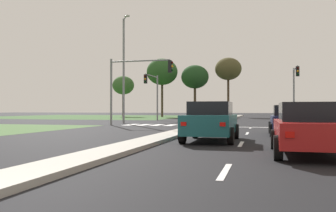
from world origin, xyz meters
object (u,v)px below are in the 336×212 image
at_px(car_white_fourth, 220,113).
at_px(treeline_third, 195,77).
at_px(car_red_seventh, 311,128).
at_px(treeline_near, 123,85).
at_px(pedestrian_at_median, 226,110).
at_px(car_silver_fifth, 225,112).
at_px(car_teal_sixth, 211,121).
at_px(traffic_signal_far_right, 295,84).
at_px(treeline_second, 162,72).
at_px(car_black_third, 215,113).
at_px(treeline_fourth, 228,69).
at_px(car_navy_near, 291,120).
at_px(traffic_signal_far_left, 153,88).
at_px(street_lamp_second, 124,65).
at_px(traffic_signal_near_left, 134,78).

xyz_separation_m(car_white_fourth, treeline_third, (-4.23, 0.70, 6.01)).
distance_m(car_red_seventh, treeline_near, 55.43).
relative_size(pedestrian_at_median, treeline_third, 0.21).
height_order(car_silver_fifth, treeline_third, treeline_third).
xyz_separation_m(car_silver_fifth, car_teal_sixth, (4.47, -51.00, -0.01)).
height_order(car_silver_fifth, traffic_signal_far_right, traffic_signal_far_right).
distance_m(car_silver_fifth, treeline_second, 13.95).
distance_m(car_black_third, car_silver_fifth, 13.27).
relative_size(car_teal_sixth, treeline_fourth, 0.42).
bearing_deg(car_teal_sixth, pedestrian_at_median, 94.27).
xyz_separation_m(car_navy_near, treeline_third, (-12.26, 40.18, 6.01)).
xyz_separation_m(car_navy_near, car_silver_fifth, (-7.86, 46.79, 0.06)).
bearing_deg(pedestrian_at_median, car_teal_sixth, -47.05).
relative_size(car_red_seventh, treeline_near, 0.57).
xyz_separation_m(car_black_third, treeline_near, (-17.61, 7.48, 4.83)).
relative_size(traffic_signal_far_left, treeline_fourth, 0.52).
xyz_separation_m(traffic_signal_far_right, treeline_third, (-14.22, 20.57, 2.86)).
relative_size(car_black_third, traffic_signal_far_left, 0.86).
bearing_deg(traffic_signal_far_left, traffic_signal_far_right, 0.70).
height_order(treeline_third, treeline_fourth, treeline_fourth).
bearing_deg(car_red_seventh, street_lamp_second, 124.52).
distance_m(car_silver_fifth, car_red_seventh, 55.30).
xyz_separation_m(car_silver_fifth, treeline_second, (-10.25, -6.36, 7.01)).
bearing_deg(treeline_fourth, car_red_seventh, -82.28).
bearing_deg(car_red_seventh, traffic_signal_far_left, 115.69).
distance_m(car_white_fourth, traffic_signal_far_right, 22.47).
distance_m(car_silver_fifth, pedestrian_at_median, 23.56).
bearing_deg(car_navy_near, treeline_second, 114.13).
bearing_deg(traffic_signal_near_left, treeline_second, 101.90).
bearing_deg(car_red_seventh, car_navy_near, 89.50).
xyz_separation_m(traffic_signal_far_left, treeline_third, (0.98, 20.76, 3.11)).
height_order(car_white_fourth, treeline_near, treeline_near).
bearing_deg(street_lamp_second, treeline_near, 112.20).
xyz_separation_m(car_black_third, treeline_second, (-10.13, 6.91, 7.01)).
bearing_deg(traffic_signal_far_right, car_navy_near, -95.69).
relative_size(car_navy_near, treeline_third, 0.47).
relative_size(traffic_signal_far_left, traffic_signal_near_left, 0.98).
height_order(car_navy_near, pedestrian_at_median, pedestrian_at_median).
height_order(car_black_third, traffic_signal_far_left, traffic_signal_far_left).
bearing_deg(treeline_fourth, traffic_signal_near_left, -97.39).
relative_size(car_teal_sixth, street_lamp_second, 0.44).
relative_size(car_black_third, pedestrian_at_median, 2.53).
bearing_deg(treeline_second, treeline_near, 175.67).
height_order(car_white_fourth, traffic_signal_far_left, traffic_signal_far_left).
height_order(car_navy_near, car_white_fourth, car_navy_near).
height_order(car_black_third, treeline_near, treeline_near).
bearing_deg(treeline_third, traffic_signal_far_right, -55.35).
height_order(traffic_signal_far_right, treeline_fourth, treeline_fourth).
xyz_separation_m(car_red_seventh, traffic_signal_far_right, (2.02, 27.57, 3.16)).
bearing_deg(traffic_signal_far_left, car_white_fourth, 75.44).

